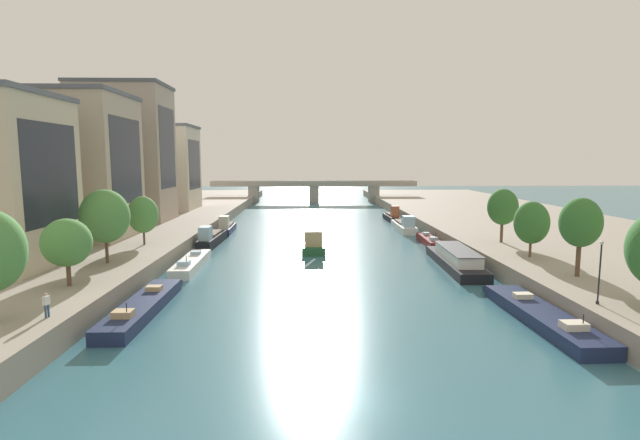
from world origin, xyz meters
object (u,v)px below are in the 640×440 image
moored_boat_left_second (212,238)px  moored_boat_right_midway (404,226)px  tree_right_distant (532,223)px  bridge_far (314,189)px  moored_boat_left_midway (143,306)px  moored_boat_right_lone (456,259)px  tree_right_far (581,223)px  moored_boat_left_gap_after (227,227)px  moored_boat_left_end (191,263)px  tree_left_by_lamp (143,215)px  tree_left_far (67,243)px  lamppost_right_bank (600,269)px  tree_left_midway (105,216)px  person_on_quay (46,303)px  moored_boat_right_gap_after (429,240)px  tree_right_past_mid (503,207)px  moored_boat_right_second (392,216)px  moored_boat_right_near (541,315)px  barge_midriver (313,240)px

moored_boat_left_second → moored_boat_right_midway: moored_boat_left_second is taller
moored_boat_left_second → tree_right_distant: 42.01m
bridge_far → moored_boat_left_midway: bearing=-98.5°
moored_boat_right_lone → tree_right_far: tree_right_far is taller
moored_boat_left_gap_after → bridge_far: bearing=75.0°
moored_boat_left_gap_after → moored_boat_left_end: bearing=-89.1°
moored_boat_right_midway → tree_left_by_lamp: tree_left_by_lamp is taller
moored_boat_left_second → moored_boat_right_lone: moored_boat_left_second is taller
tree_left_far → lamppost_right_bank: 40.10m
moored_boat_left_gap_after → tree_left_by_lamp: size_ratio=1.74×
moored_boat_left_gap_after → moored_boat_right_lone: size_ratio=0.61×
tree_left_midway → tree_right_far: 43.77m
moored_boat_right_lone → person_on_quay: 40.22m
moored_boat_right_gap_after → tree_right_past_mid: 13.09m
moored_boat_right_gap_after → bridge_far: bearing=102.6°
moored_boat_right_gap_after → moored_boat_right_midway: moored_boat_right_midway is taller
lamppost_right_bank → moored_boat_right_second: bearing=93.3°
moored_boat_left_second → moored_boat_right_near: (31.15, -33.80, -0.43)m
tree_left_midway → moored_boat_left_second: bearing=74.1°
moored_boat_left_gap_after → person_on_quay: (-3.25, -49.32, 2.01)m
moored_boat_right_lone → tree_right_far: (6.82, -12.25, 5.73)m
barge_midriver → tree_right_distant: 29.29m
tree_left_far → moored_boat_right_midway: bearing=50.0°
moored_boat_right_second → moored_boat_right_lone: bearing=-90.1°
tree_left_midway → tree_left_by_lamp: tree_left_midway is taller
moored_boat_left_gap_after → tree_right_distant: size_ratio=1.74×
moored_boat_left_gap_after → lamppost_right_bank: (33.95, -47.40, 3.56)m
moored_boat_right_midway → moored_boat_right_second: moored_boat_right_second is taller
moored_boat_left_midway → moored_boat_right_gap_after: bearing=44.7°
tree_left_midway → person_on_quay: bearing=-79.8°
moored_boat_right_gap_after → tree_right_far: 28.58m
moored_boat_left_midway → moored_boat_left_second: bearing=91.2°
moored_boat_right_gap_after → moored_boat_right_midway: (-0.88, 13.36, 0.34)m
moored_boat_right_near → tree_left_by_lamp: (-37.00, 22.93, 5.08)m
moored_boat_left_second → moored_boat_right_gap_after: moored_boat_left_second is taller
tree_right_far → tree_right_past_mid: bearing=88.7°
moored_boat_right_near → lamppost_right_bank: size_ratio=3.39×
tree_left_by_lamp → lamppost_right_bank: bearing=-31.9°
moored_boat_left_end → tree_right_far: tree_right_far is taller
moored_boat_left_end → tree_left_midway: bearing=-135.6°
tree_left_far → tree_left_midway: bearing=93.5°
barge_midriver → bridge_far: size_ratio=0.30×
person_on_quay → tree_right_far: bearing=13.9°
barge_midriver → moored_boat_right_near: bearing=-62.9°
moored_boat_left_midway → tree_left_by_lamp: 21.51m
moored_boat_right_second → person_on_quay: (-33.59, -63.77, 1.97)m
moored_boat_left_second → tree_left_midway: (-6.01, -21.13, 5.66)m
moored_boat_right_lone → moored_boat_right_second: bearing=89.9°
moored_boat_left_midway → moored_boat_right_near: 30.65m
moored_boat_left_second → tree_right_distant: tree_right_distant is taller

